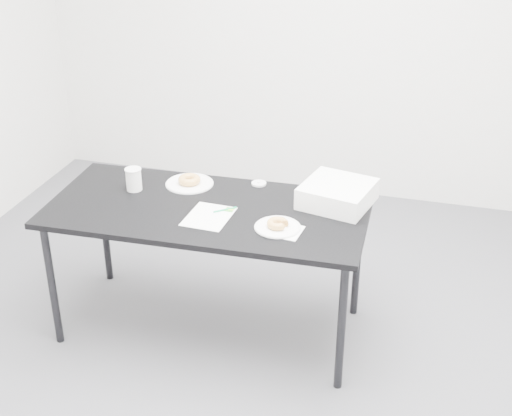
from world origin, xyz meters
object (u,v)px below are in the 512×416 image
(coffee_cup, at_px, (134,179))
(bakery_box, at_px, (337,194))
(pen, at_px, (225,210))
(plate_far, at_px, (190,184))
(donut_near, at_px, (278,223))
(scorecard, at_px, (209,216))
(table, at_px, (207,217))
(plate_near, at_px, (278,227))
(donut_far, at_px, (189,180))

(coffee_cup, distance_m, bakery_box, 1.07)
(pen, height_order, plate_far, pen)
(bakery_box, bearing_deg, donut_near, -111.71)
(pen, relative_size, coffee_cup, 1.00)
(scorecard, xyz_separation_m, pen, (0.06, 0.08, 0.01))
(scorecard, distance_m, pen, 0.10)
(plate_far, bearing_deg, table, -52.23)
(bakery_box, bearing_deg, plate_far, -168.43)
(scorecard, relative_size, plate_near, 1.19)
(table, distance_m, donut_near, 0.42)
(pen, xyz_separation_m, donut_far, (-0.28, 0.24, 0.02))
(scorecard, relative_size, pen, 2.15)
(scorecard, xyz_separation_m, coffee_cup, (-0.48, 0.18, 0.06))
(pen, xyz_separation_m, bakery_box, (0.52, 0.23, 0.05))
(plate_near, height_order, plate_far, plate_near)
(pen, bearing_deg, bakery_box, -16.55)
(pen, bearing_deg, coffee_cup, 129.38)
(table, relative_size, coffee_cup, 13.34)
(donut_near, relative_size, plate_far, 0.41)
(plate_near, bearing_deg, plate_far, 148.95)
(scorecard, relative_size, donut_far, 2.19)
(donut_far, bearing_deg, scorecard, -55.63)
(pen, distance_m, plate_far, 0.37)
(table, xyz_separation_m, coffee_cup, (-0.44, 0.09, 0.12))
(bakery_box, bearing_deg, table, -148.00)
(pen, relative_size, donut_near, 1.18)
(donut_far, bearing_deg, coffee_cup, -151.07)
(donut_far, bearing_deg, donut_near, -31.05)
(scorecard, distance_m, bakery_box, 0.66)
(plate_far, height_order, coffee_cup, coffee_cup)
(table, xyz_separation_m, donut_near, (0.39, -0.11, 0.08))
(plate_far, bearing_deg, plate_near, -31.05)
(table, distance_m, coffee_cup, 0.46)
(scorecard, height_order, plate_near, plate_near)
(plate_near, height_order, donut_far, donut_far)
(donut_near, distance_m, coffee_cup, 0.86)
(scorecard, relative_size, donut_near, 2.53)
(donut_far, bearing_deg, plate_near, -31.05)
(plate_near, relative_size, bakery_box, 0.67)
(bakery_box, bearing_deg, coffee_cup, -160.57)
(table, bearing_deg, pen, -6.41)
(plate_near, xyz_separation_m, donut_far, (-0.57, 0.35, 0.02))
(table, xyz_separation_m, plate_near, (0.39, -0.11, 0.06))
(donut_near, bearing_deg, plate_near, 0.00)
(scorecard, xyz_separation_m, bakery_box, (0.58, 0.31, 0.05))
(coffee_cup, bearing_deg, pen, -10.50)
(coffee_cup, bearing_deg, plate_far, 28.93)
(plate_near, height_order, bakery_box, bakery_box)
(plate_far, xyz_separation_m, coffee_cup, (-0.26, -0.14, 0.06))
(plate_near, distance_m, donut_far, 0.67)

